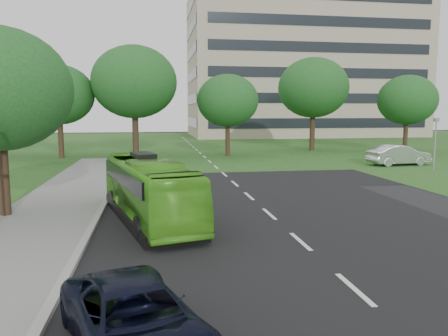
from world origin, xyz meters
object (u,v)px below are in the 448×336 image
tree_park_b (134,82)px  bus (149,190)px  sedan (399,155)px  tree_park_c (228,101)px  tree_park_a (59,95)px  tree_park_d (313,88)px  suv (135,320)px  camera_pole (435,137)px  office_building (302,66)px  tree_park_e (407,100)px

tree_park_b → bus: bearing=-86.6°
tree_park_b → sedan: (21.33, -9.91, -6.25)m
tree_park_c → bus: tree_park_c is taller
tree_park_a → tree_park_d: size_ratio=0.85×
tree_park_b → suv: 35.49m
sedan → camera_pole: camera_pole is taller
tree_park_d → suv: bearing=-114.6°
tree_park_d → bus: bearing=-121.3°
office_building → tree_park_b: (-28.45, -35.09, -5.42)m
tree_park_d → bus: size_ratio=1.16×
tree_park_c → camera_pole: 18.81m
bus → sedan: size_ratio=1.74×
tree_park_c → suv: tree_park_c is taller
bus → camera_pole: (20.82, 11.93, 1.27)m
tree_park_a → office_building: bearing=44.4°
tree_park_d → camera_pole: (3.11, -17.20, -4.44)m
bus → tree_park_e: bearing=29.2°
tree_park_e → camera_pole: 15.00m
office_building → tree_park_d: bearing=-106.7°
tree_park_e → suv: 44.63m
office_building → sedan: size_ratio=7.93×
camera_pole → suv: bearing=-109.8°
suv → tree_park_a: bearing=84.0°
bus → tree_park_a: bearing=94.0°
tree_park_d → camera_pole: tree_park_d is taller
tree_park_a → tree_park_b: 7.05m
tree_park_c → sedan: 16.44m
tree_park_b → tree_park_c: 9.03m
sedan → suv: size_ratio=1.14×
tree_park_b → camera_pole: tree_park_b is taller
tree_park_d → tree_park_e: 9.86m
tree_park_e → camera_pole: tree_park_e is taller
tree_park_d → sedan: 15.48m
tree_park_c → tree_park_e: size_ratio=0.97×
tree_park_c → camera_pole: bearing=-43.7°
tree_park_b → tree_park_e: (28.20, 0.41, -1.54)m
tree_park_a → tree_park_c: tree_park_a is taller
tree_park_e → suv: bearing=-127.3°
bus → suv: bus is taller
tree_park_e → tree_park_a: bearing=179.9°
bus → sedan: (19.85, 15.06, -0.39)m
camera_pole → tree_park_c: bearing=160.4°
tree_park_a → tree_park_b: size_ratio=0.83×
bus → sedan: bus is taller
tree_park_c → bus: (-7.39, -24.78, -4.17)m
tree_park_e → suv: (-26.89, -35.28, -4.93)m
tree_park_a → tree_park_e: size_ratio=1.06×
office_building → sedan: office_building is taller
tree_park_b → tree_park_e: bearing=0.8°
tree_park_b → tree_park_c: size_ratio=1.32×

